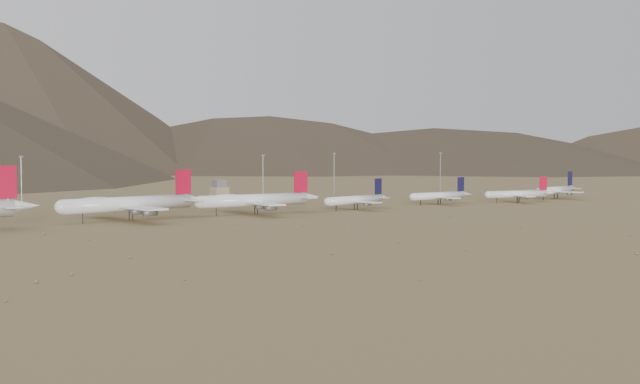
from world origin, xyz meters
TOP-DOWN VIEW (x-y plane):
  - ground at (0.00, 0.00)m, footprint 3000.00×3000.00m
  - widebody_centre at (-55.13, 40.03)m, footprint 69.30×53.62m
  - widebody_east at (3.93, 38.09)m, footprint 63.52×48.92m
  - narrowbody_a at (58.73, 34.61)m, footprint 43.72×31.91m
  - narrowbody_b at (116.35, 38.73)m, footprint 41.81×29.79m
  - narrowbody_c at (160.63, 24.76)m, footprint 40.89×30.31m
  - narrowbody_d at (201.11, 33.72)m, footprint 45.60×33.51m
  - control_tower at (30.00, 120.00)m, footprint 8.00×8.00m
  - mast_west at (-71.15, 136.42)m, footprint 2.00×0.60m
  - mast_centre at (47.36, 103.01)m, footprint 2.00×0.60m
  - mast_east at (120.88, 140.14)m, footprint 2.00×0.60m
  - mast_far_east at (187.59, 116.64)m, footprint 2.00×0.60m
  - desert_scrub at (10.53, -88.26)m, footprint 430.65×169.38m

SIDE VIEW (x-z plane):
  - ground at x=0.00m, z-range 0.00..0.00m
  - desert_scrub at x=10.53m, z-range -0.17..0.79m
  - narrowbody_b at x=116.35m, z-range -2.42..11.38m
  - narrowbody_c at x=160.63m, z-range -2.43..11.44m
  - narrowbody_a at x=58.73m, z-range -2.55..11.99m
  - narrowbody_d at x=201.11m, z-range -2.68..12.59m
  - control_tower at x=30.00m, z-range -0.68..11.32m
  - widebody_east at x=3.93m, z-range -2.93..15.93m
  - widebody_centre at x=-55.13m, z-range -3.20..17.41m
  - mast_west at x=-71.15m, z-range 1.35..27.05m
  - mast_centre at x=47.36m, z-range 1.35..27.05m
  - mast_east at x=120.88m, z-range 1.35..27.05m
  - mast_far_east at x=187.59m, z-range 1.35..27.05m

